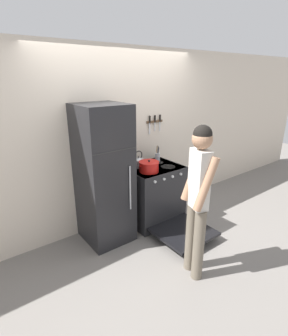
{
  "coord_description": "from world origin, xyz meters",
  "views": [
    {
      "loc": [
        -2.02,
        -3.17,
        2.14
      ],
      "look_at": [
        0.02,
        -0.48,
        0.96
      ],
      "focal_mm": 28.0,
      "sensor_mm": 36.0,
      "label": 1
    }
  ],
  "objects": [
    {
      "name": "wall_knife_strip",
      "position": [
        0.58,
        -0.02,
        1.48
      ],
      "size": [
        0.31,
        0.03,
        0.28
      ],
      "color": "brown"
    },
    {
      "name": "dutch_oven_pot",
      "position": [
        0.12,
        -0.46,
        0.96
      ],
      "size": [
        0.33,
        0.29,
        0.17
      ],
      "color": "red",
      "rests_on": "stove_range"
    },
    {
      "name": "ground_plane",
      "position": [
        0.0,
        0.0,
        0.0
      ],
      "size": [
        14.0,
        14.0,
        0.0
      ],
      "primitive_type": "plane",
      "color": "slate"
    },
    {
      "name": "stove_range",
      "position": [
        0.3,
        -0.37,
        0.44
      ],
      "size": [
        0.8,
        1.36,
        0.88
      ],
      "color": "#232326",
      "rests_on": "ground_plane"
    },
    {
      "name": "tea_kettle",
      "position": [
        0.13,
        -0.2,
        0.95
      ],
      "size": [
        0.22,
        0.18,
        0.24
      ],
      "color": "silver",
      "rests_on": "stove_range"
    },
    {
      "name": "refrigerator",
      "position": [
        -0.51,
        -0.32,
        0.92
      ],
      "size": [
        0.6,
        0.66,
        1.84
      ],
      "color": "black",
      "rests_on": "ground_plane"
    },
    {
      "name": "person",
      "position": [
        -0.08,
        -1.54,
        0.98
      ],
      "size": [
        0.34,
        0.4,
        1.71
      ],
      "rotation": [
        0.0,
        0.0,
        1.27
      ],
      "color": "#6B6051",
      "rests_on": "ground_plane"
    },
    {
      "name": "wall_back",
      "position": [
        0.0,
        0.03,
        1.27
      ],
      "size": [
        10.0,
        0.06,
        2.55
      ],
      "color": "beige",
      "rests_on": "ground_plane"
    },
    {
      "name": "utensil_jar",
      "position": [
        0.5,
        -0.19,
        0.96
      ],
      "size": [
        0.08,
        0.08,
        0.27
      ],
      "color": "#B7BABF",
      "rests_on": "stove_range"
    }
  ]
}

